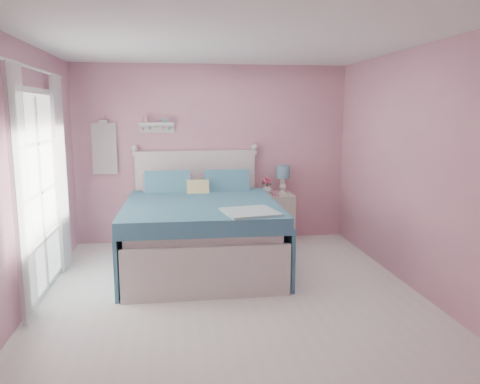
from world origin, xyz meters
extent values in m
plane|color=white|center=(0.00, 0.00, 0.00)|extent=(4.50, 4.50, 0.00)
plane|color=#BC778F|center=(0.00, 2.25, 1.30)|extent=(4.00, 0.00, 4.00)
plane|color=#BC778F|center=(0.00, -2.25, 1.30)|extent=(4.00, 0.00, 4.00)
plane|color=#BC778F|center=(-2.00, 0.00, 1.30)|extent=(0.00, 4.50, 4.50)
plane|color=#BC778F|center=(2.00, 0.00, 1.30)|extent=(0.00, 4.50, 4.50)
plane|color=white|center=(0.00, 0.00, 2.60)|extent=(4.50, 4.50, 0.00)
cube|color=silver|center=(-0.26, 1.05, 0.25)|extent=(1.74, 2.28, 0.49)
cube|color=silver|center=(-0.26, 1.05, 0.57)|extent=(1.68, 2.22, 0.16)
cube|color=silver|center=(-0.26, 2.19, 0.65)|extent=(1.75, 0.07, 1.30)
cube|color=silver|center=(-0.26, 2.19, 1.33)|extent=(1.81, 0.09, 0.06)
cube|color=silver|center=(-0.26, -0.08, 0.28)|extent=(1.75, 0.06, 0.56)
cube|color=teal|center=(-0.26, 0.90, 0.74)|extent=(1.86, 2.03, 0.18)
cube|color=#CC849E|center=(-0.66, 1.87, 0.85)|extent=(0.68, 0.29, 0.43)
cube|color=#CC849E|center=(0.15, 1.87, 0.85)|extent=(0.68, 0.29, 0.43)
cube|color=#CCBC59|center=(-0.26, 1.59, 0.85)|extent=(0.30, 0.22, 0.31)
cube|color=beige|center=(0.91, 1.99, 0.36)|extent=(0.50, 0.47, 0.72)
cube|color=silver|center=(0.91, 1.77, 0.59)|extent=(0.44, 0.02, 0.16)
sphere|color=white|center=(0.91, 1.74, 0.59)|extent=(0.03, 0.03, 0.03)
cylinder|color=white|center=(1.02, 2.05, 0.73)|extent=(0.13, 0.13, 0.02)
cylinder|color=white|center=(1.02, 2.05, 0.84)|extent=(0.07, 0.07, 0.23)
cylinder|color=#679AAC|center=(1.02, 2.05, 1.04)|extent=(0.21, 0.21, 0.19)
imported|color=white|center=(0.78, 2.03, 0.80)|extent=(0.15, 0.15, 0.15)
imported|color=pink|center=(0.86, 1.81, 0.76)|extent=(0.11, 0.11, 0.08)
sphere|color=#C34269|center=(0.78, 2.03, 0.95)|extent=(0.06, 0.06, 0.06)
sphere|color=#C34269|center=(0.82, 2.05, 0.91)|extent=(0.06, 0.06, 0.06)
sphere|color=#C34269|center=(0.74, 2.04, 0.92)|extent=(0.06, 0.06, 0.06)
sphere|color=#C34269|center=(0.80, 2.00, 0.89)|extent=(0.06, 0.06, 0.06)
sphere|color=#C34269|center=(0.75, 2.01, 0.90)|extent=(0.06, 0.06, 0.06)
cube|color=silver|center=(-0.81, 2.17, 1.75)|extent=(0.50, 0.14, 0.04)
cube|color=silver|center=(-0.81, 2.23, 1.68)|extent=(0.50, 0.03, 0.12)
cylinder|color=#D18C99|center=(-0.96, 2.17, 1.82)|extent=(0.06, 0.06, 0.10)
cube|color=#679AAC|center=(-0.69, 2.17, 1.80)|extent=(0.08, 0.06, 0.07)
cube|color=white|center=(-1.55, 2.18, 1.40)|extent=(0.34, 0.03, 0.72)
cube|color=silver|center=(-1.97, 0.40, 2.13)|extent=(0.04, 1.32, 0.06)
cube|color=silver|center=(-1.97, 0.40, 0.03)|extent=(0.04, 1.32, 0.06)
cube|color=silver|center=(-1.97, -0.23, 1.05)|extent=(0.04, 0.06, 2.10)
cube|color=silver|center=(-1.97, 1.03, 1.05)|extent=(0.04, 0.06, 2.10)
cube|color=white|center=(-1.97, 0.40, 1.08)|extent=(0.02, 1.20, 2.04)
cube|color=white|center=(-1.92, -0.34, 1.18)|extent=(0.04, 0.40, 2.32)
cube|color=white|center=(-1.92, 1.14, 1.18)|extent=(0.04, 0.40, 2.32)
camera|label=1|loc=(-0.55, -4.67, 1.91)|focal=35.00mm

